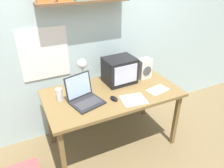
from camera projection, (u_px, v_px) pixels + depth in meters
ground_plane at (112, 142)px, 2.79m from camera, size 12.00×12.00×0.00m
back_wall at (92, 30)px, 2.57m from camera, size 5.60×0.24×2.60m
corner_desk at (112, 97)px, 2.46m from camera, size 1.49×0.80×0.75m
crt_monitor at (120, 70)px, 2.56m from camera, size 0.37×0.31×0.30m
laptop at (83, 95)px, 2.24m from camera, size 0.37×0.37×0.27m
desk_lamp at (82, 68)px, 2.34m from camera, size 0.13×0.17×0.38m
juice_glass at (59, 95)px, 2.26m from camera, size 0.07×0.07×0.13m
space_heater at (144, 69)px, 2.67m from camera, size 0.17×0.12×0.25m
computer_mouse at (114, 98)px, 2.28m from camera, size 0.08×0.12×0.03m
open_notebook at (134, 100)px, 2.29m from camera, size 0.28×0.25×0.00m
loose_paper_near_laptop at (158, 90)px, 2.46m from camera, size 0.26×0.19×0.00m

